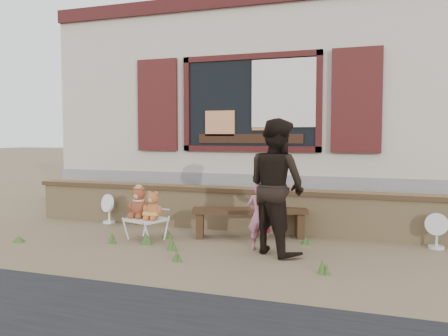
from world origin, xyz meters
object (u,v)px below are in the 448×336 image
at_px(child, 259,216).
at_px(bench, 250,216).
at_px(adult, 277,186).
at_px(folding_chair, 146,220).
at_px(teddy_bear_left, 139,202).
at_px(teddy_bear_right, 153,205).

bearing_deg(child, bench, -60.75).
bearing_deg(adult, folding_chair, 30.82).
bearing_deg(child, teddy_bear_left, 0.13).
distance_m(teddy_bear_left, child, 1.83).
xyz_separation_m(teddy_bear_left, child, (1.83, -0.11, -0.09)).
height_order(folding_chair, child, child).
height_order(teddy_bear_left, teddy_bear_right, teddy_bear_left).
bearing_deg(bench, adult, -72.42).
relative_size(teddy_bear_left, adult, 0.27).
relative_size(teddy_bear_left, child, 0.51).
xyz_separation_m(bench, teddy_bear_left, (-1.49, -0.59, 0.23)).
distance_m(folding_chair, child, 1.70).
xyz_separation_m(teddy_bear_left, adult, (2.07, -0.18, 0.31)).
xyz_separation_m(teddy_bear_right, adult, (1.80, -0.10, 0.34)).
distance_m(teddy_bear_left, teddy_bear_right, 0.28).
distance_m(bench, folding_chair, 1.49).
bearing_deg(adult, teddy_bear_right, 31.76).
height_order(teddy_bear_left, adult, adult).
relative_size(folding_chair, teddy_bear_left, 1.33).
distance_m(folding_chair, teddy_bear_right, 0.27).
bearing_deg(teddy_bear_right, adult, 13.03).
distance_m(teddy_bear_left, adult, 2.10).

